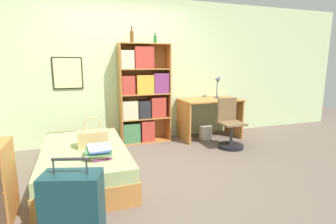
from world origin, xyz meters
TOP-DOWN VIEW (x-y plane):
  - ground_plane at (0.00, 0.00)m, footprint 14.00×14.00m
  - wall_back at (-0.00, 1.48)m, footprint 10.00×0.09m
  - bed at (-0.73, 0.02)m, footprint 1.03×1.81m
  - handbag at (-0.62, 0.01)m, footprint 0.37×0.19m
  - book_stack_on_bed at (-0.58, -0.40)m, footprint 0.32×0.38m
  - suitcase at (-0.86, -1.27)m, footprint 0.51×0.37m
  - bookcase at (0.35, 1.27)m, footprint 0.91×0.32m
  - bottle_green at (0.19, 1.30)m, footprint 0.06×0.06m
  - bottle_brown at (0.61, 1.31)m, footprint 0.06×0.06m
  - desk at (1.64, 1.10)m, footprint 1.14×0.66m
  - desk_lamp at (1.88, 1.22)m, footprint 0.16×0.11m
  - desk_chair at (1.69, 0.45)m, footprint 0.43×0.43m
  - waste_bin at (1.53, 1.03)m, footprint 0.25×0.25m

SIDE VIEW (x-z plane):
  - ground_plane at x=0.00m, z-range 0.00..0.00m
  - waste_bin at x=1.53m, z-range 0.00..0.26m
  - bed at x=-0.73m, z-range 0.00..0.40m
  - desk_chair at x=1.69m, z-range -0.15..0.70m
  - suitcase at x=-0.86m, z-range -0.06..0.67m
  - book_stack_on_bed at x=-0.58m, z-range 0.41..0.53m
  - handbag at x=-0.62m, z-range 0.32..0.71m
  - desk at x=1.64m, z-range 0.14..0.90m
  - bookcase at x=0.35m, z-range -0.03..1.75m
  - desk_lamp at x=1.88m, z-range 0.84..1.29m
  - wall_back at x=0.00m, z-range 0.00..2.60m
  - bottle_brown at x=0.61m, z-range 1.76..1.95m
  - bottle_green at x=0.19m, z-range 1.75..2.03m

